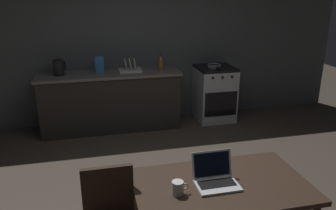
% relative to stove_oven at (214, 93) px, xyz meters
% --- Properties ---
extents(ground_plane, '(12.00, 12.00, 0.00)m').
position_rel_stove_oven_xyz_m(ground_plane, '(-1.23, -2.21, -0.45)').
color(ground_plane, '#473D33').
extents(back_wall, '(6.40, 0.10, 2.58)m').
position_rel_stove_oven_xyz_m(back_wall, '(-0.93, 0.35, 0.84)').
color(back_wall, '#484D4E').
rests_on(back_wall, ground_plane).
extents(kitchen_counter, '(2.16, 0.64, 0.90)m').
position_rel_stove_oven_xyz_m(kitchen_counter, '(-1.72, 0.00, 0.00)').
color(kitchen_counter, '#282623').
rests_on(kitchen_counter, ground_plane).
extents(stove_oven, '(0.60, 0.62, 0.90)m').
position_rel_stove_oven_xyz_m(stove_oven, '(0.00, 0.00, 0.00)').
color(stove_oven, '#B7BABF').
rests_on(stove_oven, ground_plane).
extents(dining_table, '(1.33, 0.80, 0.71)m').
position_rel_stove_oven_xyz_m(dining_table, '(-1.10, -3.04, 0.19)').
color(dining_table, '#332319').
rests_on(dining_table, ground_plane).
extents(laptop, '(0.32, 0.28, 0.22)m').
position_rel_stove_oven_xyz_m(laptop, '(-1.15, -3.03, 0.30)').
color(laptop, silver).
rests_on(laptop, dining_table).
extents(electric_kettle, '(0.18, 0.16, 0.24)m').
position_rel_stove_oven_xyz_m(electric_kettle, '(-2.45, 0.00, 0.57)').
color(electric_kettle, black).
rests_on(electric_kettle, kitchen_counter).
extents(bottle, '(0.07, 0.07, 0.26)m').
position_rel_stove_oven_xyz_m(bottle, '(-0.93, -0.05, 0.57)').
color(bottle, '#8C601E').
rests_on(bottle, kitchen_counter).
extents(frying_pan, '(0.23, 0.40, 0.05)m').
position_rel_stove_oven_xyz_m(frying_pan, '(-0.03, -0.03, 0.48)').
color(frying_pan, gray).
rests_on(frying_pan, stove_oven).
extents(coffee_mug, '(0.12, 0.09, 0.10)m').
position_rel_stove_oven_xyz_m(coffee_mug, '(-1.46, -3.10, 0.31)').
color(coffee_mug, silver).
rests_on(coffee_mug, dining_table).
extents(cereal_box, '(0.13, 0.05, 0.25)m').
position_rel_stove_oven_xyz_m(cereal_box, '(-1.86, 0.02, 0.58)').
color(cereal_box, '#3372B2').
rests_on(cereal_box, kitchen_counter).
extents(dish_rack, '(0.34, 0.26, 0.21)m').
position_rel_stove_oven_xyz_m(dish_rack, '(-1.40, 0.00, 0.50)').
color(dish_rack, silver).
rests_on(dish_rack, kitchen_counter).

